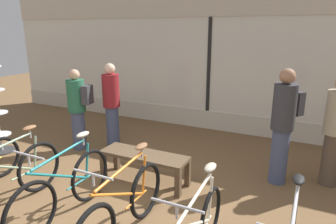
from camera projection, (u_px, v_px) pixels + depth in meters
name	position (u px, v px, depth m)	size (l,w,h in m)	color
ground_plane	(99.00, 223.00, 3.74)	(24.00, 24.00, 0.00)	brown
shop_back_wall	(209.00, 60.00, 6.87)	(12.00, 0.08, 3.20)	beige
bicycle_left	(8.00, 180.00, 3.98)	(0.46, 1.78, 1.06)	black
bicycle_center_left	(65.00, 189.00, 3.75)	(0.46, 1.72, 1.05)	black
bicycle_center_right	(124.00, 208.00, 3.37)	(0.46, 1.73, 1.04)	black
display_bench	(144.00, 159.00, 4.65)	(1.40, 0.44, 0.47)	brown
customer_near_rack	(78.00, 107.00, 5.84)	(0.53, 0.40, 1.60)	#424C6B
customer_by_window	(335.00, 130.00, 4.45)	(0.40, 0.40, 1.70)	brown
customer_mid_floor	(112.00, 103.00, 6.02)	(0.47, 0.47, 1.69)	#424C6B
customer_near_bench	(283.00, 123.00, 4.49)	(0.51, 0.56, 1.80)	#424C6B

